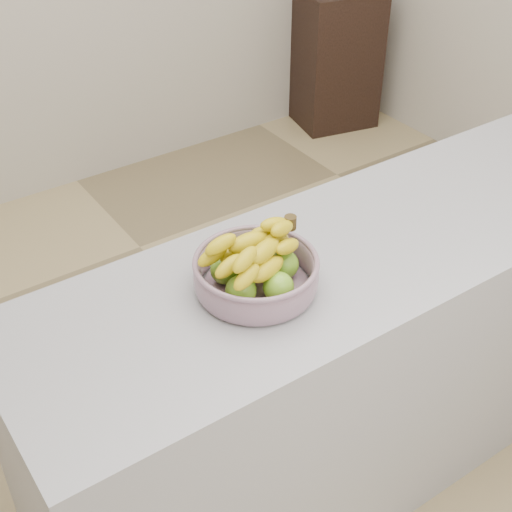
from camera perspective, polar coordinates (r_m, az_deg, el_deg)
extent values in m
plane|color=tan|center=(2.68, 3.02, -12.03)|extent=(4.00, 4.00, 0.00)
cube|color=#A2A3AA|center=(2.22, 7.51, -8.43)|extent=(2.00, 0.60, 0.90)
cube|color=black|center=(4.50, 6.47, 15.39)|extent=(0.52, 0.45, 0.82)
cylinder|color=#979FB5|center=(1.75, 0.00, -2.47)|extent=(0.26, 0.26, 0.01)
torus|color=#979FB5|center=(1.70, 0.00, -0.45)|extent=(0.31, 0.31, 0.01)
sphere|color=#61A31C|center=(1.68, 1.81, -2.49)|extent=(0.07, 0.07, 0.07)
sphere|color=#61A31C|center=(1.75, 2.24, -0.68)|extent=(0.07, 0.07, 0.07)
sphere|color=#61A31C|center=(1.79, -0.35, 0.13)|extent=(0.07, 0.07, 0.07)
sphere|color=#61A31C|center=(1.74, -2.48, -1.09)|extent=(0.07, 0.07, 0.07)
sphere|color=#61A31C|center=(1.67, -1.22, -2.76)|extent=(0.07, 0.07, 0.07)
ellipsoid|color=yellow|center=(1.67, 0.92, -1.06)|extent=(0.20, 0.10, 0.04)
ellipsoid|color=yellow|center=(1.69, -0.25, -0.34)|extent=(0.20, 0.08, 0.04)
ellipsoid|color=yellow|center=(1.72, -1.37, 0.36)|extent=(0.19, 0.05, 0.04)
ellipsoid|color=yellow|center=(1.66, 0.63, 0.37)|extent=(0.20, 0.11, 0.04)
ellipsoid|color=yellow|center=(1.69, -0.62, 1.13)|extent=(0.19, 0.05, 0.04)
cylinder|color=#3A2B12|center=(1.74, 2.76, 2.70)|extent=(0.03, 0.03, 0.03)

